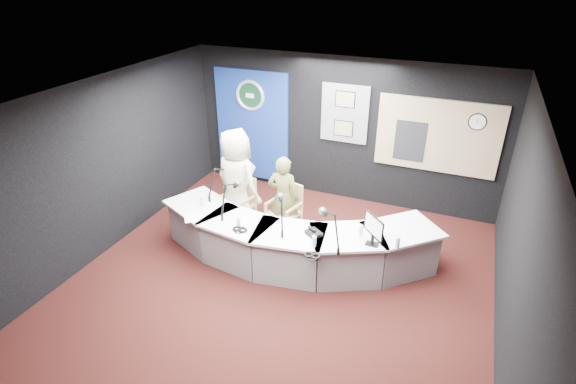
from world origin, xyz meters
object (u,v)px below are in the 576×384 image
at_px(broadcast_desk, 291,241).
at_px(armchair_left, 238,202).
at_px(armchair_right, 283,211).
at_px(person_man, 237,181).
at_px(person_woman, 283,198).

xyz_separation_m(broadcast_desk, armchair_left, (-1.24, 0.58, 0.15)).
bearing_deg(armchair_right, person_man, -160.40).
relative_size(broadcast_desk, person_woman, 3.00).
xyz_separation_m(armchair_left, person_woman, (0.85, 0.06, 0.23)).
bearing_deg(broadcast_desk, person_woman, 121.69).
bearing_deg(person_man, broadcast_desk, 172.33).
height_order(person_man, person_woman, person_man).
xyz_separation_m(broadcast_desk, person_man, (-1.24, 0.58, 0.56)).
xyz_separation_m(broadcast_desk, armchair_right, (-0.40, 0.64, 0.12)).
bearing_deg(broadcast_desk, armchair_left, 154.79).
bearing_deg(armchair_right, armchair_left, -160.40).
relative_size(armchair_left, person_man, 0.56).
bearing_deg(armchair_left, armchair_right, 19.55).
distance_m(broadcast_desk, person_man, 1.48).
distance_m(armchair_left, person_man, 0.41).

